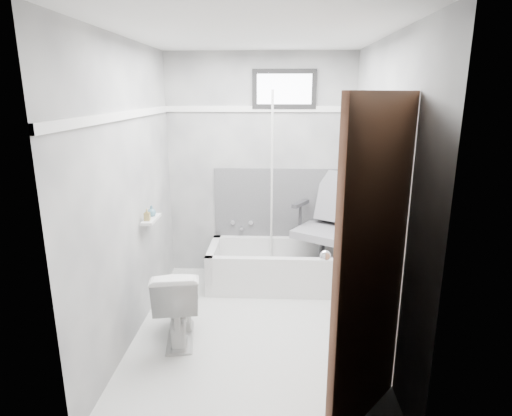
# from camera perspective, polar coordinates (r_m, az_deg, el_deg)

# --- Properties ---
(floor) EXTENTS (2.60, 2.60, 0.00)m
(floor) POSITION_cam_1_polar(r_m,az_deg,el_deg) (3.85, -0.24, -15.92)
(floor) COLOR white
(floor) RESTS_ON ground
(ceiling) EXTENTS (2.60, 2.60, 0.00)m
(ceiling) POSITION_cam_1_polar(r_m,az_deg,el_deg) (3.32, -0.29, 22.28)
(ceiling) COLOR silver
(ceiling) RESTS_ON floor
(wall_back) EXTENTS (2.00, 0.02, 2.40)m
(wall_back) POSITION_cam_1_polar(r_m,az_deg,el_deg) (4.66, 0.52, 5.44)
(wall_back) COLOR slate
(wall_back) RESTS_ON floor
(wall_front) EXTENTS (2.00, 0.02, 2.40)m
(wall_front) POSITION_cam_1_polar(r_m,az_deg,el_deg) (2.15, -1.97, -6.41)
(wall_front) COLOR slate
(wall_front) RESTS_ON floor
(wall_left) EXTENTS (0.02, 2.60, 2.40)m
(wall_left) POSITION_cam_1_polar(r_m,az_deg,el_deg) (3.58, -16.47, 1.81)
(wall_left) COLOR slate
(wall_left) RESTS_ON floor
(wall_right) EXTENTS (0.02, 2.60, 2.40)m
(wall_right) POSITION_cam_1_polar(r_m,az_deg,el_deg) (3.49, 16.38, 1.47)
(wall_right) COLOR slate
(wall_right) RESTS_ON floor
(bathtub) EXTENTS (1.50, 0.70, 0.42)m
(bathtub) POSITION_cam_1_polar(r_m,az_deg,el_deg) (4.58, 3.23, -7.68)
(bathtub) COLOR silver
(bathtub) RESTS_ON floor
(office_chair) EXTENTS (0.85, 0.85, 1.07)m
(office_chair) POSITION_cam_1_polar(r_m,az_deg,el_deg) (4.50, 8.94, -2.27)
(office_chair) COLOR slate
(office_chair) RESTS_ON bathtub
(toilet) EXTENTS (0.47, 0.71, 0.65)m
(toilet) POSITION_cam_1_polar(r_m,az_deg,el_deg) (3.65, -10.38, -12.29)
(toilet) COLOR white
(toilet) RESTS_ON floor
(door) EXTENTS (0.78, 0.78, 2.00)m
(door) POSITION_cam_1_polar(r_m,az_deg,el_deg) (2.39, 22.71, -10.60)
(door) COLOR brown
(door) RESTS_ON floor
(window) EXTENTS (0.66, 0.04, 0.40)m
(window) POSITION_cam_1_polar(r_m,az_deg,el_deg) (4.58, 3.79, 15.54)
(window) COLOR black
(window) RESTS_ON wall_back
(backerboard) EXTENTS (1.50, 0.02, 0.78)m
(backerboard) POSITION_cam_1_polar(r_m,az_deg,el_deg) (4.74, 3.53, 0.61)
(backerboard) COLOR #4C4C4F
(backerboard) RESTS_ON wall_back
(trim_back) EXTENTS (2.00, 0.02, 0.06)m
(trim_back) POSITION_cam_1_polar(r_m,az_deg,el_deg) (4.59, 0.54, 13.07)
(trim_back) COLOR white
(trim_back) RESTS_ON wall_back
(trim_left) EXTENTS (0.02, 2.60, 0.06)m
(trim_left) POSITION_cam_1_polar(r_m,az_deg,el_deg) (3.49, -17.04, 11.75)
(trim_left) COLOR white
(trim_left) RESTS_ON wall_left
(pole) EXTENTS (0.02, 0.30, 1.93)m
(pole) POSITION_cam_1_polar(r_m,az_deg,el_deg) (4.45, 2.12, 3.00)
(pole) COLOR silver
(pole) RESTS_ON bathtub
(shelf) EXTENTS (0.10, 0.32, 0.02)m
(shelf) POSITION_cam_1_polar(r_m,az_deg,el_deg) (3.91, -13.80, -1.46)
(shelf) COLOR silver
(shelf) RESTS_ON wall_left
(soap_bottle_a) EXTENTS (0.05, 0.05, 0.11)m
(soap_bottle_a) POSITION_cam_1_polar(r_m,az_deg,el_deg) (3.82, -14.33, -0.86)
(soap_bottle_a) COLOR olive
(soap_bottle_a) RESTS_ON shelf
(soap_bottle_b) EXTENTS (0.09, 0.09, 0.10)m
(soap_bottle_b) POSITION_cam_1_polar(r_m,az_deg,el_deg) (3.95, -13.75, -0.38)
(soap_bottle_b) COLOR slate
(soap_bottle_b) RESTS_ON shelf
(faucet) EXTENTS (0.26, 0.10, 0.16)m
(faucet) POSITION_cam_1_polar(r_m,az_deg,el_deg) (4.80, -1.90, -2.27)
(faucet) COLOR silver
(faucet) RESTS_ON wall_back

